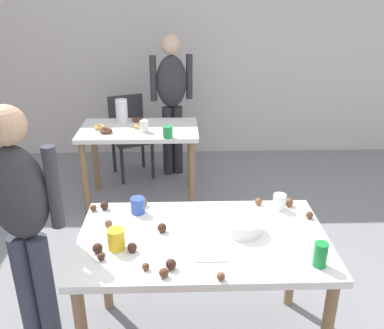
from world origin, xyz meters
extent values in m
cube|color=silver|center=(0.00, 3.20, 1.30)|extent=(6.40, 0.10, 2.60)
cube|color=white|center=(-0.12, 0.03, 0.73)|extent=(1.32, 0.77, 0.04)
cylinder|color=olive|center=(-0.72, 0.36, 0.35)|extent=(0.06, 0.06, 0.71)
cylinder|color=olive|center=(0.48, 0.36, 0.35)|extent=(0.06, 0.06, 0.71)
cube|color=white|center=(-0.61, 1.86, 0.73)|extent=(1.09, 0.63, 0.04)
cylinder|color=olive|center=(-1.10, 1.60, 0.35)|extent=(0.06, 0.06, 0.71)
cylinder|color=olive|center=(-0.13, 1.60, 0.35)|extent=(0.06, 0.06, 0.71)
cylinder|color=olive|center=(-1.10, 2.11, 0.35)|extent=(0.06, 0.06, 0.71)
cylinder|color=olive|center=(-0.13, 2.11, 0.35)|extent=(0.06, 0.06, 0.71)
cube|color=#2D2D33|center=(-0.76, 2.45, 0.43)|extent=(0.52, 0.52, 0.04)
cube|color=#2D2D33|center=(-0.83, 2.62, 0.66)|extent=(0.37, 0.18, 0.42)
cylinder|color=#2D2D33|center=(-0.53, 2.36, 0.21)|extent=(0.04, 0.04, 0.41)
cylinder|color=#2D2D33|center=(-0.85, 2.23, 0.21)|extent=(0.04, 0.04, 0.41)
cylinder|color=#2D2D33|center=(-0.67, 2.68, 0.21)|extent=(0.04, 0.04, 0.41)
cylinder|color=#2D2D33|center=(-0.98, 2.55, 0.21)|extent=(0.04, 0.04, 0.41)
cylinder|color=#383D4C|center=(-1.11, 0.07, 0.37)|extent=(0.11, 0.11, 0.74)
cylinder|color=#383D4C|center=(-1.00, 0.06, 0.37)|extent=(0.11, 0.11, 0.74)
ellipsoid|color=#333338|center=(-1.06, 0.07, 1.00)|extent=(0.34, 0.23, 0.52)
sphere|color=tan|center=(-1.06, 0.07, 1.36)|extent=(0.20, 0.20, 0.20)
cylinder|color=#333338|center=(-0.87, 0.05, 1.04)|extent=(0.08, 0.08, 0.44)
cylinder|color=#28282D|center=(-0.26, 2.52, 0.38)|extent=(0.11, 0.11, 0.77)
cylinder|color=#28282D|center=(-0.37, 2.49, 0.38)|extent=(0.11, 0.11, 0.77)
ellipsoid|color=#333338|center=(-0.32, 2.51, 1.04)|extent=(0.35, 0.26, 0.54)
sphere|color=beige|center=(-0.32, 2.51, 1.42)|extent=(0.21, 0.21, 0.21)
cylinder|color=#333338|center=(-0.13, 2.54, 1.08)|extent=(0.08, 0.08, 0.46)
cylinder|color=#333338|center=(-0.50, 2.47, 1.08)|extent=(0.08, 0.08, 0.46)
cylinder|color=white|center=(0.10, 0.07, 0.79)|extent=(0.20, 0.20, 0.07)
cylinder|color=#198438|center=(0.42, -0.23, 0.81)|extent=(0.07, 0.07, 0.12)
cube|color=silver|center=(-0.09, -0.19, 0.75)|extent=(0.17, 0.02, 0.01)
cylinder|color=#3351B2|center=(-0.48, 0.29, 0.80)|extent=(0.08, 0.08, 0.09)
cylinder|color=white|center=(0.35, 0.32, 0.80)|extent=(0.08, 0.08, 0.09)
cylinder|color=yellow|center=(-0.56, -0.06, 0.80)|extent=(0.09, 0.09, 0.11)
sphere|color=brown|center=(-0.63, 0.14, 0.77)|extent=(0.04, 0.04, 0.04)
sphere|color=#3D2319|center=(-0.48, -0.10, 0.77)|extent=(0.05, 0.05, 0.05)
sphere|color=#3D2319|center=(-0.62, -0.16, 0.77)|extent=(0.04, 0.04, 0.04)
sphere|color=brown|center=(-0.40, -0.24, 0.77)|extent=(0.04, 0.04, 0.04)
sphere|color=#3D2319|center=(-0.65, -0.10, 0.78)|extent=(0.05, 0.05, 0.05)
sphere|color=#3D2319|center=(-0.34, 0.08, 0.77)|extent=(0.05, 0.05, 0.05)
sphere|color=#3D2319|center=(-0.69, 0.34, 0.77)|extent=(0.05, 0.05, 0.05)
sphere|color=brown|center=(-0.75, 0.32, 0.77)|extent=(0.04, 0.04, 0.04)
sphere|color=brown|center=(0.23, 0.37, 0.77)|extent=(0.04, 0.04, 0.04)
sphere|color=#3D2319|center=(-0.28, -0.24, 0.78)|extent=(0.05, 0.05, 0.05)
sphere|color=brown|center=(0.50, 0.20, 0.77)|extent=(0.04, 0.04, 0.04)
sphere|color=#3D2319|center=(0.16, 0.19, 0.77)|extent=(0.04, 0.04, 0.04)
sphere|color=brown|center=(-0.06, -0.32, 0.77)|extent=(0.04, 0.04, 0.04)
sphere|color=brown|center=(-0.32, -0.30, 0.77)|extent=(0.05, 0.05, 0.05)
sphere|color=brown|center=(0.41, 0.35, 0.78)|extent=(0.05, 0.05, 0.05)
sphere|color=brown|center=(-0.46, 0.38, 0.78)|extent=(0.05, 0.05, 0.05)
cylinder|color=white|center=(-0.79, 2.06, 0.86)|extent=(0.11, 0.11, 0.22)
cylinder|color=green|center=(-0.34, 1.59, 0.80)|extent=(0.09, 0.09, 0.10)
cylinder|color=white|center=(-0.56, 1.76, 0.80)|extent=(0.08, 0.08, 0.10)
torus|color=gold|center=(-0.97, 1.85, 0.77)|extent=(0.11, 0.11, 0.03)
torus|color=brown|center=(-0.65, 2.07, 0.77)|extent=(0.10, 0.10, 0.03)
torus|color=brown|center=(-0.90, 1.74, 0.77)|extent=(0.11, 0.11, 0.03)
torus|color=gold|center=(-0.60, 1.87, 0.77)|extent=(0.11, 0.11, 0.03)
camera|label=1|loc=(-0.23, -1.85, 1.98)|focal=39.30mm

